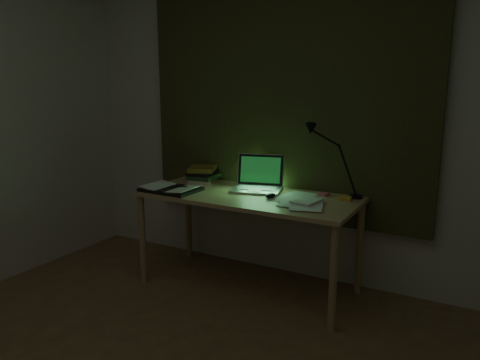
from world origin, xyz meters
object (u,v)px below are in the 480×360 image
(loose_papers, at_px, (301,200))
(laptop, at_px, (257,174))
(desk, at_px, (248,242))
(book_stack, at_px, (203,174))
(open_textbook, at_px, (171,189))
(desk_lamp, at_px, (358,163))

(loose_papers, bearing_deg, laptop, 163.86)
(desk, bearing_deg, laptop, 88.46)
(book_stack, bearing_deg, laptop, -8.65)
(desk, distance_m, loose_papers, 0.53)
(loose_papers, bearing_deg, open_textbook, -169.15)
(loose_papers, distance_m, desk_lamp, 0.46)
(desk, xyz_separation_m, loose_papers, (0.39, 0.01, 0.36))
(desk, bearing_deg, desk_lamp, 21.25)
(desk, relative_size, loose_papers, 4.41)
(desk, height_order, book_stack, book_stack)
(book_stack, xyz_separation_m, loose_papers, (0.89, -0.19, -0.05))
(desk_lamp, bearing_deg, loose_papers, -129.40)
(desk, bearing_deg, loose_papers, 1.02)
(desk, relative_size, open_textbook, 3.84)
(open_textbook, bearing_deg, loose_papers, 12.08)
(laptop, relative_size, open_textbook, 0.98)
(laptop, distance_m, desk_lamp, 0.71)
(laptop, xyz_separation_m, loose_papers, (0.38, -0.11, -0.11))
(laptop, distance_m, loose_papers, 0.42)
(open_textbook, bearing_deg, book_stack, 85.70)
(desk, relative_size, desk_lamp, 3.16)
(laptop, bearing_deg, desk, -106.04)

